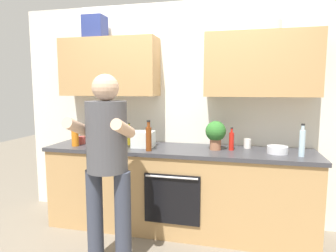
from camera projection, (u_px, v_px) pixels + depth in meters
ground_plane at (177, 228)px, 3.31m from camera, size 12.00×12.00×0.00m
back_wall_unit at (182, 92)px, 3.38m from camera, size 4.00×0.38×2.50m
counter at (177, 189)px, 3.25m from camera, size 2.84×0.67×0.90m
person_standing at (107, 156)px, 2.50m from camera, size 0.49×0.45×1.65m
bottle_oil at (129, 136)px, 3.38m from camera, size 0.05×0.05×0.25m
bottle_soda at (108, 137)px, 3.29m from camera, size 0.06×0.06×0.24m
bottle_vinegar at (149, 138)px, 3.04m from camera, size 0.06×0.06×0.32m
bottle_soy at (124, 140)px, 3.22m from camera, size 0.06×0.06×0.23m
bottle_water at (302, 142)px, 2.79m from camera, size 0.05×0.05×0.31m
bottle_juice at (75, 136)px, 3.30m from camera, size 0.08×0.08×0.26m
bottle_syrup at (91, 138)px, 3.29m from camera, size 0.07×0.07×0.22m
bottle_hotsauce at (231, 141)px, 3.09m from camera, size 0.05×0.05×0.24m
cup_ceramic at (82, 140)px, 3.44m from camera, size 0.08×0.08×0.09m
cup_coffee at (247, 144)px, 3.20m from camera, size 0.08×0.08×0.10m
mixing_bowl at (277, 150)px, 2.94m from camera, size 0.20×0.20×0.07m
potted_herb at (216, 133)px, 3.10m from camera, size 0.21×0.21×0.30m
grocery_bag_produce at (143, 139)px, 3.26m from camera, size 0.24×0.22×0.17m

